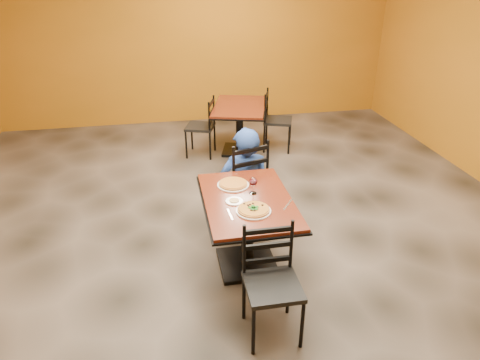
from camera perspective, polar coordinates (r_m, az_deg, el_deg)
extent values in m
cube|color=black|center=(4.85, -0.26, -7.38)|extent=(7.00, 8.00, 0.01)
cube|color=#A35F12|center=(8.07, -5.77, 17.94)|extent=(7.00, 0.01, 3.00)
cube|color=#60210F|center=(4.05, 1.02, -2.67)|extent=(0.80, 1.20, 0.03)
cube|color=black|center=(4.06, 1.02, -2.97)|extent=(0.83, 1.23, 0.02)
cylinder|color=black|center=(4.24, 0.98, -6.97)|extent=(0.12, 0.12, 0.66)
cube|color=black|center=(4.44, 0.95, -10.72)|extent=(0.55, 0.55, 0.04)
cube|color=#60210F|center=(6.71, -0.05, 9.55)|extent=(1.03, 1.29, 0.03)
cube|color=black|center=(6.72, -0.05, 9.35)|extent=(1.07, 1.33, 0.02)
cylinder|color=black|center=(6.83, -0.05, 6.62)|extent=(0.11, 0.11, 0.66)
cube|color=black|center=(6.96, -0.05, 3.90)|extent=(0.64, 0.64, 0.04)
imported|color=navy|center=(4.91, 0.68, 0.63)|extent=(0.61, 0.43, 1.12)
cylinder|color=white|center=(3.85, 1.77, -4.02)|extent=(0.31, 0.31, 0.01)
cylinder|color=maroon|center=(3.84, 1.77, -3.82)|extent=(0.28, 0.28, 0.02)
cylinder|color=white|center=(4.28, -0.90, -0.63)|extent=(0.31, 0.31, 0.01)
cylinder|color=gold|center=(4.27, -0.90, -0.44)|extent=(0.28, 0.28, 0.02)
cylinder|color=white|center=(3.99, -0.75, -2.77)|extent=(0.16, 0.16, 0.01)
cylinder|color=tan|center=(3.99, -0.75, -2.66)|extent=(0.09, 0.09, 0.01)
cube|color=silver|center=(3.80, -1.30, -4.51)|extent=(0.03, 0.19, 0.00)
cube|color=silver|center=(3.97, 6.23, -3.20)|extent=(0.13, 0.18, 0.00)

